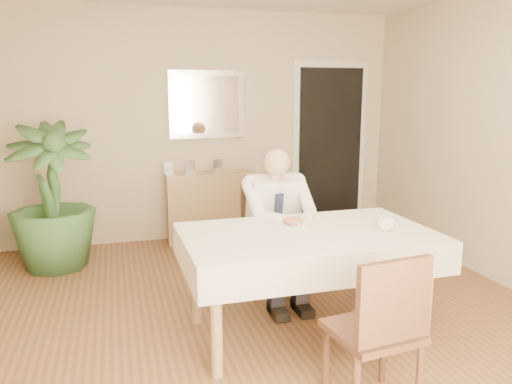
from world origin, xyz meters
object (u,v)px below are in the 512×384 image
object	(u,v)px
seated_man	(280,219)
sideboard	(211,207)
chair_far	(269,231)
chair_near	(381,326)
potted_palm	(52,197)
dining_table	(308,243)
coffee_mug	(386,223)

from	to	relation	value
seated_man	sideboard	xyz separation A→B (m)	(-0.21, 1.85, -0.29)
chair_far	chair_near	world-z (taller)	chair_far
sideboard	potted_palm	world-z (taller)	potted_palm
dining_table	coffee_mug	bearing A→B (deg)	-13.08
coffee_mug	sideboard	world-z (taller)	coffee_mug
sideboard	seated_man	bearing A→B (deg)	-79.99
chair_near	sideboard	xyz separation A→B (m)	(-0.24, 3.40, -0.11)
sideboard	chair_near	bearing A→B (deg)	-82.39
seated_man	sideboard	world-z (taller)	seated_man
potted_palm	dining_table	bearing A→B (deg)	-46.54
sideboard	chair_far	bearing A→B (deg)	-78.82
seated_man	sideboard	size ratio (longest dim) A/B	1.26
chair_far	coffee_mug	xyz separation A→B (m)	(0.53, -1.00, 0.28)
dining_table	potted_palm	size ratio (longest dim) A/B	1.22
dining_table	sideboard	bearing A→B (deg)	94.11
chair_far	coffee_mug	world-z (taller)	chair_far
dining_table	coffee_mug	world-z (taller)	coffee_mug
coffee_mug	potted_palm	xyz separation A→B (m)	(-2.38, 2.07, -0.09)
sideboard	coffee_mug	bearing A→B (deg)	-70.31
seated_man	chair_near	bearing A→B (deg)	-88.91
chair_far	chair_near	distance (m)	1.84
seated_man	potted_palm	size ratio (longest dim) A/B	0.88
chair_near	potted_palm	xyz separation A→B (m)	(-1.88, 2.90, 0.20)
dining_table	sideboard	world-z (taller)	sideboard
chair_far	seated_man	distance (m)	0.34
seated_man	potted_palm	bearing A→B (deg)	143.71
chair_far	sideboard	xyz separation A→B (m)	(-0.21, 1.56, -0.12)
chair_near	seated_man	xyz separation A→B (m)	(-0.03, 1.55, 0.19)
chair_near	seated_man	size ratio (longest dim) A/B	0.72
dining_table	seated_man	xyz separation A→B (m)	(0.00, 0.59, 0.02)
coffee_mug	dining_table	bearing A→B (deg)	167.65
dining_table	chair_far	distance (m)	0.90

